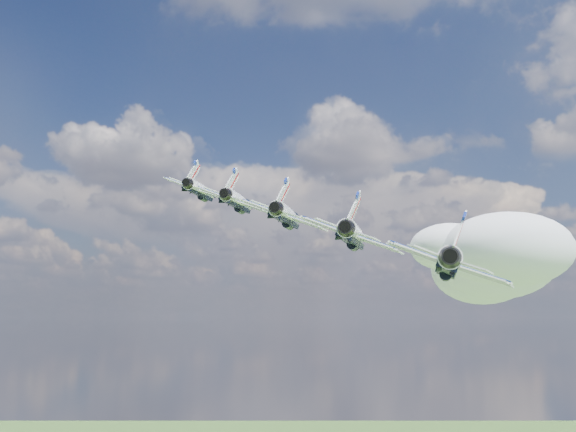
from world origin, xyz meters
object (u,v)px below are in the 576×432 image
(jet_3, at_px, (354,235))
(jet_4, at_px, (449,263))
(jet_2, at_px, (288,216))
(jet_1, at_px, (239,202))
(jet_0, at_px, (202,191))

(jet_3, height_order, jet_4, jet_3)
(jet_2, height_order, jet_4, jet_2)
(jet_2, height_order, jet_3, jet_2)
(jet_1, height_order, jet_4, jet_1)
(jet_0, distance_m, jet_4, 53.42)
(jet_0, relative_size, jet_2, 1.00)
(jet_0, xyz_separation_m, jet_2, (18.36, -18.17, -6.80))
(jet_3, relative_size, jet_4, 1.00)
(jet_1, relative_size, jet_2, 1.00)
(jet_3, bearing_deg, jet_2, 129.92)
(jet_2, bearing_deg, jet_1, 129.92)
(jet_1, bearing_deg, jet_2, -50.08)
(jet_1, distance_m, jet_3, 26.71)
(jet_2, bearing_deg, jet_3, -50.08)
(jet_0, xyz_separation_m, jet_1, (9.18, -9.08, -3.40))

